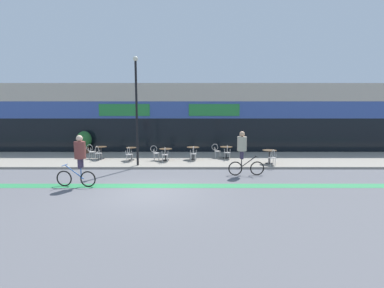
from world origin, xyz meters
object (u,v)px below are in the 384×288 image
at_px(planter_pot, 83,141).
at_px(lamp_post, 136,104).
at_px(cafe_chair_1_near, 128,153).
at_px(cafe_chair_4_side, 216,150).
at_px(bistro_table_4, 225,150).
at_px(bistro_table_3, 192,150).
at_px(cafe_chair_2_side, 155,152).
at_px(cafe_chair_5_near, 272,156).
at_px(bistro_table_2, 165,152).
at_px(bistro_table_5, 269,154).
at_px(bistro_table_1, 130,151).
at_px(cafe_chair_3_near, 192,152).
at_px(cyclist_1, 78,156).
at_px(cyclist_0, 242,150).
at_px(cafe_chair_0_side, 90,151).
at_px(bistro_table_0, 100,150).
at_px(cafe_chair_2_near, 164,153).
at_px(cafe_chair_0_near, 97,152).
at_px(cafe_chair_4_near, 226,151).

xyz_separation_m(planter_pot, lamp_post, (4.54, -4.46, 2.52)).
distance_m(cafe_chair_1_near, cafe_chair_4_side, 5.41).
bearing_deg(bistro_table_4, bistro_table_3, -167.59).
height_order(cafe_chair_2_side, cafe_chair_5_near, same).
height_order(bistro_table_2, bistro_table_5, bistro_table_5).
relative_size(bistro_table_1, cafe_chair_3_near, 0.85).
height_order(cafe_chair_1_near, cyclist_1, cyclist_1).
height_order(bistro_table_5, cafe_chair_2_side, cafe_chair_2_side).
bearing_deg(cyclist_0, bistro_table_3, 120.21).
xyz_separation_m(bistro_table_3, cafe_chair_1_near, (-3.76, -0.89, -0.03)).
bearing_deg(bistro_table_3, bistro_table_5, -18.24).
height_order(bistro_table_5, cafe_chair_1_near, cafe_chair_1_near).
bearing_deg(cafe_chair_2_side, bistro_table_5, -9.29).
bearing_deg(cyclist_1, cafe_chair_4_side, -128.41).
height_order(bistro_table_2, cafe_chair_0_side, cafe_chair_0_side).
bearing_deg(bistro_table_1, cyclist_1, -99.99).
bearing_deg(cafe_chair_5_near, cyclist_0, 125.34).
bearing_deg(bistro_table_0, bistro_table_1, -13.04).
height_order(cafe_chair_1_near, cafe_chair_5_near, same).
bearing_deg(bistro_table_3, cafe_chair_2_near, -149.18).
bearing_deg(bistro_table_3, cafe_chair_2_side, -171.10).
distance_m(bistro_table_4, cafe_chair_0_near, 7.89).
distance_m(bistro_table_0, cafe_chair_1_near, 2.25).
distance_m(bistro_table_4, cafe_chair_2_near, 4.02).
bearing_deg(cafe_chair_0_near, cafe_chair_2_near, -89.59).
relative_size(lamp_post, cyclist_0, 2.72).
bearing_deg(bistro_table_3, bistro_table_1, -175.91).
xyz_separation_m(cafe_chair_2_side, cafe_chair_4_side, (3.76, 0.81, 0.00)).
bearing_deg(cafe_chair_0_side, cafe_chair_5_near, -9.20).
bearing_deg(bistro_table_4, cafe_chair_0_near, -173.46).
bearing_deg(bistro_table_0, cafe_chair_4_near, -2.58).
bearing_deg(cafe_chair_0_side, bistro_table_4, 4.49).
xyz_separation_m(bistro_table_3, cafe_chair_4_side, (1.48, 0.46, -0.03)).
bearing_deg(cafe_chair_4_side, cafe_chair_2_near, -159.82).
distance_m(cafe_chair_2_side, cyclist_1, 6.17).
xyz_separation_m(cafe_chair_0_near, cafe_chair_2_side, (3.46, 0.08, 0.00)).
bearing_deg(bistro_table_4, bistro_table_1, -172.89).
distance_m(cafe_chair_3_near, cafe_chair_4_side, 1.82).
relative_size(bistro_table_5, cafe_chair_3_near, 0.87).
xyz_separation_m(cafe_chair_2_side, planter_pot, (-5.34, 2.92, 0.32)).
relative_size(bistro_table_3, cafe_chair_4_near, 0.85).
distance_m(bistro_table_2, cafe_chair_0_side, 4.73).
bearing_deg(cafe_chair_0_near, cafe_chair_1_near, -95.01).
xyz_separation_m(bistro_table_4, cafe_chair_0_near, (-7.84, -0.90, -0.01)).
bearing_deg(bistro_table_2, cyclist_1, -118.90).
relative_size(cafe_chair_4_near, cafe_chair_4_side, 1.00).
bearing_deg(cafe_chair_5_near, bistro_table_3, 56.91).
xyz_separation_m(cafe_chair_1_near, cafe_chair_3_near, (3.77, 0.27, 0.00)).
bearing_deg(bistro_table_3, cafe_chair_5_near, -25.28).
relative_size(bistro_table_2, cyclist_0, 0.36).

